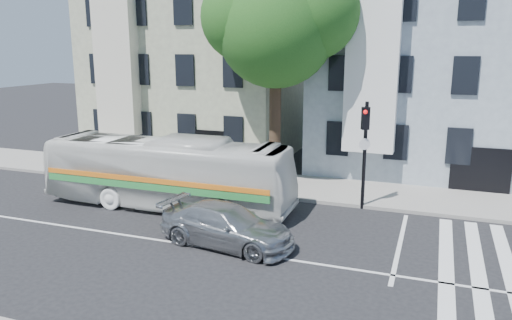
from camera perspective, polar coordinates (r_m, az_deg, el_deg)
The scene contains 9 objects.
ground at distance 17.43m, azimuth -6.72°, elevation -9.74°, with size 120.00×120.00×0.00m, color black.
sidewalk_far at distance 24.41m, azimuth 1.77°, elevation -2.81°, with size 80.00×4.00×0.15m, color gray.
building_left at distance 32.66m, azimuth -6.08°, elevation 10.77°, with size 12.00×10.00×11.00m, color gray.
building_right at distance 29.32m, azimuth 19.70°, elevation 9.86°, with size 12.00×10.00×11.00m, color gray.
street_tree at distance 24.20m, azimuth 2.61°, elevation 15.62°, with size 7.30×5.90×11.10m.
bus at distance 21.26m, azimuth -10.11°, elevation -1.41°, with size 10.78×2.52×3.00m, color silver.
sedan at distance 17.20m, azimuth -3.36°, elevation -7.48°, with size 4.83×1.96×1.40m, color #AAADB1.
hedge at distance 24.19m, azimuth -7.82°, elevation -2.02°, with size 8.50×0.84×0.70m, color #1F5C1E, non-canonical shape.
traffic_signal at distance 20.77m, azimuth 12.33°, elevation 2.13°, with size 0.44×0.54×4.50m.
Camera 1 is at (7.40, -14.29, 6.69)m, focal length 35.00 mm.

